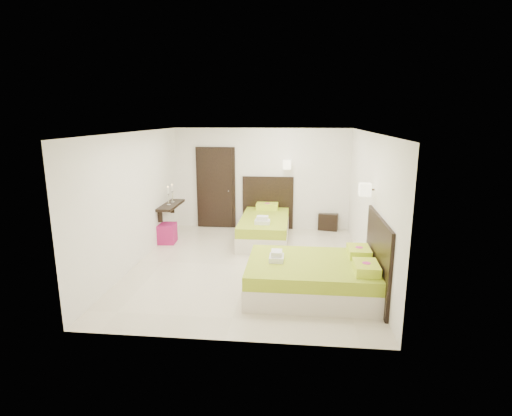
# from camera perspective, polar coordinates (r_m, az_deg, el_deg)

# --- Properties ---
(floor) EXTENTS (5.50, 5.50, 0.00)m
(floor) POSITION_cam_1_polar(r_m,az_deg,el_deg) (8.02, -0.94, -8.15)
(floor) COLOR beige
(floor) RESTS_ON ground
(bed_single) EXTENTS (1.32, 2.20, 1.81)m
(bed_single) POSITION_cam_1_polar(r_m,az_deg,el_deg) (9.54, 1.28, -2.61)
(bed_single) COLOR beige
(bed_single) RESTS_ON ground
(bed_double) EXTENTS (2.14, 1.82, 1.76)m
(bed_double) POSITION_cam_1_polar(r_m,az_deg,el_deg) (6.77, 8.69, -9.52)
(bed_double) COLOR beige
(bed_double) RESTS_ON ground
(nightstand) EXTENTS (0.57, 0.53, 0.44)m
(nightstand) POSITION_cam_1_polar(r_m,az_deg,el_deg) (10.60, 10.33, -1.82)
(nightstand) COLOR black
(nightstand) RESTS_ON ground
(ottoman) EXTENTS (0.48, 0.48, 0.45)m
(ottoman) POSITION_cam_1_polar(r_m,az_deg,el_deg) (9.55, -12.76, -3.54)
(ottoman) COLOR #93134E
(ottoman) RESTS_ON ground
(door) EXTENTS (1.02, 0.15, 2.14)m
(door) POSITION_cam_1_polar(r_m,az_deg,el_deg) (10.50, -5.75, 2.83)
(door) COLOR black
(door) RESTS_ON ground
(console_shelf) EXTENTS (0.35, 1.20, 0.78)m
(console_shelf) POSITION_cam_1_polar(r_m,az_deg,el_deg) (9.72, -12.12, 0.38)
(console_shelf) COLOR black
(console_shelf) RESTS_ON ground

